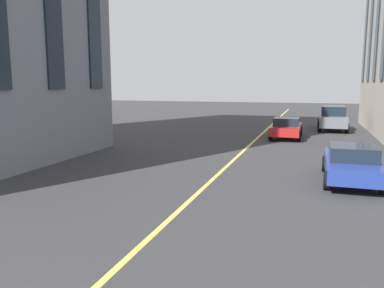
% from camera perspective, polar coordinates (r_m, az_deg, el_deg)
% --- Properties ---
extents(lane_centre_line, '(80.00, 0.16, 0.01)m').
position_cam_1_polar(lane_centre_line, '(17.85, 5.97, -2.58)').
color(lane_centre_line, '#D8C64C').
rests_on(lane_centre_line, ground_plane).
extents(car_blue_trailing, '(4.40, 1.95, 1.37)m').
position_cam_1_polar(car_blue_trailing, '(15.10, 22.63, -2.61)').
color(car_blue_trailing, navy).
rests_on(car_blue_trailing, ground_plane).
extents(car_red_oncoming, '(4.40, 1.95, 1.37)m').
position_cam_1_polar(car_red_oncoming, '(26.14, 13.84, 2.39)').
color(car_red_oncoming, '#B21E1E').
rests_on(car_red_oncoming, ground_plane).
extents(car_grey_parked_b, '(4.70, 2.14, 1.88)m').
position_cam_1_polar(car_grey_parked_b, '(31.54, 20.15, 3.65)').
color(car_grey_parked_b, slate).
rests_on(car_grey_parked_b, ground_plane).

